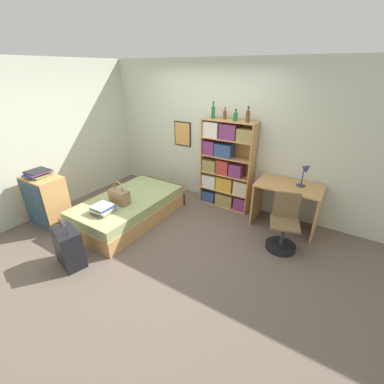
{
  "coord_description": "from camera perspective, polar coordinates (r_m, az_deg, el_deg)",
  "views": [
    {
      "loc": [
        2.25,
        -2.74,
        2.43
      ],
      "look_at": [
        0.41,
        0.19,
        0.75
      ],
      "focal_mm": 24.0,
      "sensor_mm": 36.0,
      "label": 1
    }
  ],
  "objects": [
    {
      "name": "bottle_green",
      "position": [
        4.65,
        4.72,
        17.3
      ],
      "size": [
        0.06,
        0.06,
        0.29
      ],
      "color": "#1E6B2D",
      "rests_on": "bookcase"
    },
    {
      "name": "bookcase",
      "position": [
        4.79,
        7.38,
        5.47
      ],
      "size": [
        0.96,
        0.31,
        1.63
      ],
      "color": "tan",
      "rests_on": "ground_plane"
    },
    {
      "name": "wall_left",
      "position": [
        5.41,
        -26.55,
        11.17
      ],
      "size": [
        0.06,
        10.0,
        2.6
      ],
      "color": "beige",
      "rests_on": "ground_plane"
    },
    {
      "name": "magazine_pile_on_dresser",
      "position": [
        4.75,
        -30.97,
        3.58
      ],
      "size": [
        0.34,
        0.4,
        0.1
      ],
      "color": "#427A4C",
      "rests_on": "dresser"
    },
    {
      "name": "wall_back",
      "position": [
        4.98,
        4.52,
        12.71
      ],
      "size": [
        10.0,
        0.09,
        2.6
      ],
      "color": "beige",
      "rests_on": "ground_plane"
    },
    {
      "name": "ground_plane",
      "position": [
        4.3,
        -6.03,
        -8.7
      ],
      "size": [
        14.0,
        14.0,
        0.0
      ],
      "primitive_type": "plane",
      "color": "#66564C"
    },
    {
      "name": "dresser",
      "position": [
        4.88,
        -29.53,
        -1.82
      ],
      "size": [
        0.64,
        0.45,
        0.87
      ],
      "color": "tan",
      "rests_on": "ground_plane"
    },
    {
      "name": "desk_lamp",
      "position": [
        4.28,
        24.01,
        4.28
      ],
      "size": [
        0.18,
        0.13,
        0.39
      ],
      "color": "navy",
      "rests_on": "desk"
    },
    {
      "name": "bottle_brown",
      "position": [
        4.62,
        7.3,
        16.69
      ],
      "size": [
        0.06,
        0.06,
        0.2
      ],
      "color": "brown",
      "rests_on": "bookcase"
    },
    {
      "name": "bed",
      "position": [
        4.66,
        -13.58,
        -3.44
      ],
      "size": [
        1.07,
        1.9,
        0.41
      ],
      "color": "tan",
      "rests_on": "ground_plane"
    },
    {
      "name": "waste_bin",
      "position": [
        4.56,
        19.97,
        -6.25
      ],
      "size": [
        0.22,
        0.22,
        0.25
      ],
      "color": "slate",
      "rests_on": "ground_plane"
    },
    {
      "name": "book_stack_on_bed",
      "position": [
        4.19,
        -19.2,
        -3.52
      ],
      "size": [
        0.33,
        0.35,
        0.12
      ],
      "color": "#99894C",
      "rests_on": "bed"
    },
    {
      "name": "handbag",
      "position": [
        4.36,
        -15.86,
        -0.93
      ],
      "size": [
        0.34,
        0.17,
        0.39
      ],
      "color": "#93704C",
      "rests_on": "bed"
    },
    {
      "name": "bottle_clear",
      "position": [
        4.46,
        9.62,
        16.21
      ],
      "size": [
        0.07,
        0.07,
        0.19
      ],
      "color": "#1E6B2D",
      "rests_on": "bookcase"
    },
    {
      "name": "bottle_blue",
      "position": [
        4.39,
        12.29,
        16.13
      ],
      "size": [
        0.07,
        0.07,
        0.25
      ],
      "color": "brown",
      "rests_on": "bookcase"
    },
    {
      "name": "desk",
      "position": [
        4.43,
        20.34,
        -1.49
      ],
      "size": [
        1.0,
        0.61,
        0.76
      ],
      "color": "tan",
      "rests_on": "ground_plane"
    },
    {
      "name": "desk_chair",
      "position": [
        4.03,
        19.51,
        -8.22
      ],
      "size": [
        0.5,
        0.5,
        0.83
      ],
      "color": "black",
      "rests_on": "ground_plane"
    },
    {
      "name": "suitcase",
      "position": [
        3.87,
        -25.71,
        -11.04
      ],
      "size": [
        0.49,
        0.37,
        0.66
      ],
      "color": "black",
      "rests_on": "ground_plane"
    }
  ]
}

